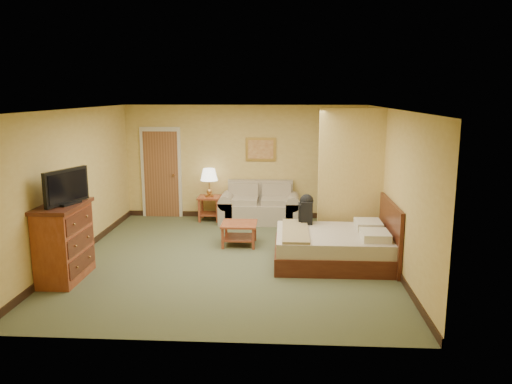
# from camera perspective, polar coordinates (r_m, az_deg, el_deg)

# --- Properties ---
(floor) EXTENTS (6.00, 6.00, 0.00)m
(floor) POSITION_cam_1_polar(r_m,az_deg,el_deg) (8.87, -2.82, -7.60)
(floor) COLOR #4E5537
(floor) RESTS_ON ground
(ceiling) EXTENTS (6.00, 6.00, 0.00)m
(ceiling) POSITION_cam_1_polar(r_m,az_deg,el_deg) (8.40, -2.99, 9.44)
(ceiling) COLOR white
(ceiling) RESTS_ON back_wall
(back_wall) EXTENTS (5.50, 0.02, 2.60)m
(back_wall) POSITION_cam_1_polar(r_m,az_deg,el_deg) (11.49, -1.28, 3.43)
(back_wall) COLOR #D4B25A
(back_wall) RESTS_ON floor
(left_wall) EXTENTS (0.02, 6.00, 2.60)m
(left_wall) POSITION_cam_1_polar(r_m,az_deg,el_deg) (9.25, -20.09, 0.83)
(left_wall) COLOR #D4B25A
(left_wall) RESTS_ON floor
(right_wall) EXTENTS (0.02, 6.00, 2.60)m
(right_wall) POSITION_cam_1_polar(r_m,az_deg,el_deg) (8.68, 15.45, 0.47)
(right_wall) COLOR #D4B25A
(right_wall) RESTS_ON floor
(partition) EXTENTS (1.20, 0.15, 2.60)m
(partition) POSITION_cam_1_polar(r_m,az_deg,el_deg) (9.48, 10.76, 1.56)
(partition) COLOR #D4B25A
(partition) RESTS_ON floor
(door) EXTENTS (0.94, 0.16, 2.10)m
(door) POSITION_cam_1_polar(r_m,az_deg,el_deg) (11.81, -10.77, 2.14)
(door) COLOR beige
(door) RESTS_ON floor
(baseboard) EXTENTS (5.50, 0.02, 0.12)m
(baseboard) POSITION_cam_1_polar(r_m,az_deg,el_deg) (11.71, -1.26, -2.59)
(baseboard) COLOR black
(baseboard) RESTS_ON floor
(loveseat) EXTENTS (1.80, 0.84, 0.91)m
(loveseat) POSITION_cam_1_polar(r_m,az_deg,el_deg) (11.23, 0.43, -1.96)
(loveseat) COLOR tan
(loveseat) RESTS_ON floor
(side_table) EXTENTS (0.51, 0.51, 0.56)m
(side_table) POSITION_cam_1_polar(r_m,az_deg,el_deg) (11.40, -5.33, -1.43)
(side_table) COLOR maroon
(side_table) RESTS_ON floor
(table_lamp) EXTENTS (0.39, 0.39, 0.64)m
(table_lamp) POSITION_cam_1_polar(r_m,az_deg,el_deg) (11.27, -5.39, 1.91)
(table_lamp) COLOR #B58042
(table_lamp) RESTS_ON side_table
(coffee_table) EXTENTS (0.67, 0.67, 0.43)m
(coffee_table) POSITION_cam_1_polar(r_m,az_deg,el_deg) (9.56, -1.93, -4.26)
(coffee_table) COLOR maroon
(coffee_table) RESTS_ON floor
(wall_picture) EXTENTS (0.69, 0.04, 0.54)m
(wall_picture) POSITION_cam_1_polar(r_m,az_deg,el_deg) (11.40, 0.55, 4.90)
(wall_picture) COLOR #B78E3F
(wall_picture) RESTS_ON back_wall
(dresser) EXTENTS (0.59, 1.13, 1.20)m
(dresser) POSITION_cam_1_polar(r_m,az_deg,el_deg) (8.29, -21.07, -5.32)
(dresser) COLOR maroon
(dresser) RESTS_ON floor
(tv) EXTENTS (0.34, 0.86, 0.54)m
(tv) POSITION_cam_1_polar(r_m,az_deg,el_deg) (8.06, -20.85, 0.45)
(tv) COLOR black
(tv) RESTS_ON dresser
(bed) EXTENTS (1.97, 1.67, 1.08)m
(bed) POSITION_cam_1_polar(r_m,az_deg,el_deg) (8.68, 9.20, -6.11)
(bed) COLOR #441A0F
(bed) RESTS_ON floor
(backpack) EXTENTS (0.25, 0.31, 0.54)m
(backpack) POSITION_cam_1_polar(r_m,az_deg,el_deg) (9.11, 5.79, -1.83)
(backpack) COLOR black
(backpack) RESTS_ON bed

